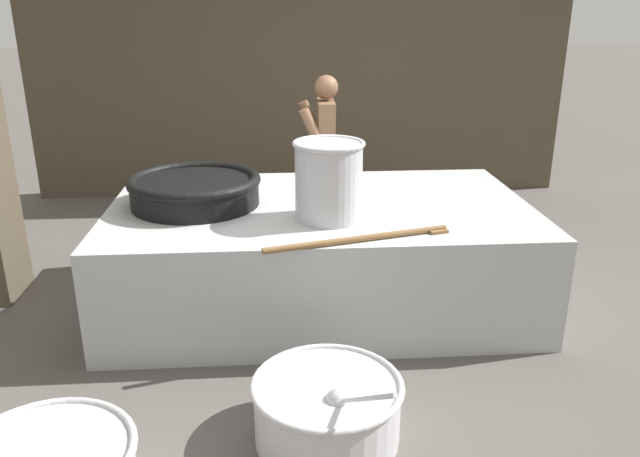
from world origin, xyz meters
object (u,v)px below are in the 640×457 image
(cook, at_px, (325,154))
(prep_bowl_vegetables, at_px, (327,407))
(stock_pot, at_px, (329,179))
(giant_wok_near, at_px, (195,189))

(cook, distance_m, prep_bowl_vegetables, 3.03)
(cook, relative_size, prep_bowl_vegetables, 1.57)
(prep_bowl_vegetables, bearing_deg, stock_pot, 84.88)
(giant_wok_near, bearing_deg, stock_pot, -22.29)
(cook, bearing_deg, stock_pot, 88.16)
(cook, height_order, prep_bowl_vegetables, cook)
(prep_bowl_vegetables, bearing_deg, giant_wok_near, 116.20)
(stock_pot, relative_size, cook, 0.34)
(giant_wok_near, height_order, prep_bowl_vegetables, giant_wok_near)
(stock_pot, bearing_deg, giant_wok_near, 157.71)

